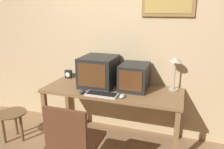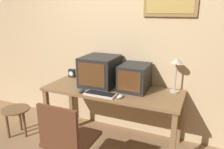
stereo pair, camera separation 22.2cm
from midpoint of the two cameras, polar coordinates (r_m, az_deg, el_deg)
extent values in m
cube|color=#D1B284|center=(3.02, 5.10, 8.71)|extent=(8.00, 0.05, 2.60)
cube|color=olive|center=(2.81, 2.26, -4.22)|extent=(1.77, 0.67, 0.04)
cube|color=olive|center=(3.12, -14.57, -9.94)|extent=(0.06, 0.06, 0.69)
cube|color=olive|center=(2.56, 18.13, -16.52)|extent=(0.06, 0.06, 0.69)
cube|color=olive|center=(3.54, -8.84, -6.28)|extent=(0.06, 0.06, 0.69)
cube|color=olive|center=(3.06, 19.30, -10.86)|extent=(0.06, 0.06, 0.69)
cube|color=black|center=(2.90, -0.94, 0.92)|extent=(0.45, 0.48, 0.39)
cube|color=#563319|center=(2.69, -3.08, -0.19)|extent=(0.37, 0.01, 0.30)
cube|color=black|center=(2.77, 8.25, -0.72)|extent=(0.34, 0.42, 0.33)
cube|color=#563319|center=(2.57, 6.96, -1.88)|extent=(0.28, 0.01, 0.25)
cube|color=beige|center=(2.61, -0.64, -5.19)|extent=(0.39, 0.16, 0.02)
cube|color=black|center=(2.61, -0.64, -4.92)|extent=(0.35, 0.13, 0.00)
ellipsoid|color=silver|center=(2.54, 4.66, -5.75)|extent=(0.06, 0.11, 0.03)
ellipsoid|color=#282D3D|center=(2.70, -5.60, -4.37)|extent=(0.06, 0.11, 0.03)
cube|color=black|center=(3.33, -8.54, 0.33)|extent=(0.10, 0.05, 0.12)
cylinder|color=white|center=(3.30, -8.82, 0.20)|extent=(0.07, 0.00, 0.07)
cylinder|color=#B2A899|center=(2.85, 18.12, -4.21)|extent=(0.12, 0.12, 0.02)
cylinder|color=#B2A899|center=(2.79, 18.46, -0.58)|extent=(0.02, 0.02, 0.36)
cone|color=#B2A899|center=(2.74, 18.85, 3.50)|extent=(0.15, 0.15, 0.07)
cube|color=brown|center=(2.35, -7.62, -16.32)|extent=(0.46, 0.46, 0.04)
cube|color=brown|center=(2.08, -10.96, -13.74)|extent=(0.42, 0.04, 0.42)
cylinder|color=brown|center=(3.27, -22.09, -8.48)|extent=(0.37, 0.37, 0.02)
cylinder|color=brown|center=(3.27, -20.06, -12.19)|extent=(0.04, 0.04, 0.38)
cylinder|color=brown|center=(3.46, -21.18, -10.63)|extent=(0.04, 0.04, 0.38)
cylinder|color=brown|center=(3.33, -23.91, -12.09)|extent=(0.04, 0.04, 0.38)
camera|label=1|loc=(0.11, -87.69, 0.68)|focal=35.00mm
camera|label=2|loc=(0.11, 92.31, -0.68)|focal=35.00mm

